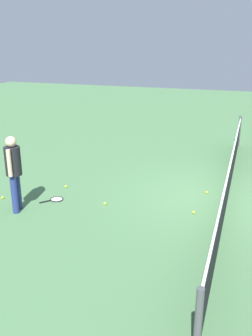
{
  "coord_description": "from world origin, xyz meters",
  "views": [
    {
      "loc": [
        8.47,
        0.31,
        3.63
      ],
      "look_at": [
        1.05,
        -2.19,
        0.9
      ],
      "focal_mm": 39.98,
      "sensor_mm": 36.0,
      "label": 1
    }
  ],
  "objects_px": {
    "tennis_ball_near_player": "(3,198)",
    "tennis_ball_stray_left": "(66,186)",
    "tennis_racket_near_player": "(56,199)",
    "tennis_ball_by_net": "(194,212)",
    "player_near_side": "(14,168)",
    "tennis_ball_baseline": "(105,203)",
    "tennis_ball_midcourt": "(207,192)"
  },
  "relations": [
    {
      "from": "tennis_ball_midcourt",
      "to": "tennis_ball_baseline",
      "type": "bearing_deg",
      "value": -56.52
    },
    {
      "from": "player_near_side",
      "to": "tennis_ball_near_player",
      "type": "xyz_separation_m",
      "value": [
        -0.42,
        -0.71,
        -0.98
      ]
    },
    {
      "from": "tennis_ball_near_player",
      "to": "tennis_ball_by_net",
      "type": "distance_m",
      "value": 4.49
    },
    {
      "from": "tennis_ball_by_net",
      "to": "tennis_racket_near_player",
      "type": "bearing_deg",
      "value": -84.5
    },
    {
      "from": "tennis_racket_near_player",
      "to": "tennis_ball_by_net",
      "type": "height_order",
      "value": "tennis_ball_by_net"
    },
    {
      "from": "tennis_ball_near_player",
      "to": "tennis_ball_by_net",
      "type": "xyz_separation_m",
      "value": [
        -0.67,
        4.44,
        0.0
      ]
    },
    {
      "from": "tennis_ball_midcourt",
      "to": "tennis_ball_stray_left",
      "type": "xyz_separation_m",
      "value": [
        0.76,
        -3.48,
        0.0
      ]
    },
    {
      "from": "tennis_ball_baseline",
      "to": "tennis_ball_stray_left",
      "type": "relative_size",
      "value": 1.0
    },
    {
      "from": "tennis_ball_midcourt",
      "to": "tennis_ball_by_net",
      "type": "bearing_deg",
      "value": -6.24
    },
    {
      "from": "tennis_racket_near_player",
      "to": "tennis_ball_near_player",
      "type": "bearing_deg",
      "value": -73.76
    },
    {
      "from": "tennis_ball_by_net",
      "to": "tennis_ball_baseline",
      "type": "relative_size",
      "value": 1.0
    },
    {
      "from": "player_near_side",
      "to": "tennis_ball_baseline",
      "type": "bearing_deg",
      "value": 117.45
    },
    {
      "from": "tennis_racket_near_player",
      "to": "tennis_ball_stray_left",
      "type": "height_order",
      "value": "tennis_ball_stray_left"
    },
    {
      "from": "player_near_side",
      "to": "tennis_ball_baseline",
      "type": "height_order",
      "value": "player_near_side"
    },
    {
      "from": "tennis_ball_near_player",
      "to": "tennis_ball_stray_left",
      "type": "height_order",
      "value": "same"
    },
    {
      "from": "tennis_racket_near_player",
      "to": "tennis_ball_near_player",
      "type": "height_order",
      "value": "tennis_ball_near_player"
    },
    {
      "from": "player_near_side",
      "to": "tennis_ball_stray_left",
      "type": "height_order",
      "value": "player_near_side"
    },
    {
      "from": "tennis_ball_by_net",
      "to": "tennis_ball_baseline",
      "type": "xyz_separation_m",
      "value": [
        0.19,
        -2.01,
        0.0
      ]
    },
    {
      "from": "tennis_racket_near_player",
      "to": "tennis_ball_stray_left",
      "type": "relative_size",
      "value": 8.38
    },
    {
      "from": "tennis_ball_near_player",
      "to": "tennis_ball_midcourt",
      "type": "bearing_deg",
      "value": 112.44
    },
    {
      "from": "tennis_ball_by_net",
      "to": "tennis_ball_near_player",
      "type": "bearing_deg",
      "value": -81.47
    },
    {
      "from": "player_near_side",
      "to": "tennis_ball_by_net",
      "type": "xyz_separation_m",
      "value": [
        -1.09,
        3.73,
        -0.98
      ]
    },
    {
      "from": "tennis_ball_near_player",
      "to": "tennis_ball_midcourt",
      "type": "height_order",
      "value": "same"
    },
    {
      "from": "tennis_ball_baseline",
      "to": "tennis_ball_stray_left",
      "type": "bearing_deg",
      "value": -115.88
    },
    {
      "from": "tennis_ball_stray_left",
      "to": "tennis_ball_near_player",
      "type": "bearing_deg",
      "value": -44.31
    },
    {
      "from": "tennis_ball_near_player",
      "to": "tennis_ball_midcourt",
      "type": "relative_size",
      "value": 1.0
    },
    {
      "from": "tennis_ball_near_player",
      "to": "tennis_ball_by_net",
      "type": "bearing_deg",
      "value": 98.53
    },
    {
      "from": "tennis_ball_near_player",
      "to": "tennis_ball_by_net",
      "type": "relative_size",
      "value": 1.0
    },
    {
      "from": "player_near_side",
      "to": "tennis_racket_near_player",
      "type": "bearing_deg",
      "value": 146.52
    },
    {
      "from": "tennis_racket_near_player",
      "to": "tennis_ball_midcourt",
      "type": "bearing_deg",
      "value": 114.59
    },
    {
      "from": "tennis_racket_near_player",
      "to": "tennis_ball_stray_left",
      "type": "bearing_deg",
      "value": -170.76
    },
    {
      "from": "tennis_ball_near_player",
      "to": "tennis_ball_stray_left",
      "type": "distance_m",
      "value": 1.57
    }
  ]
}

